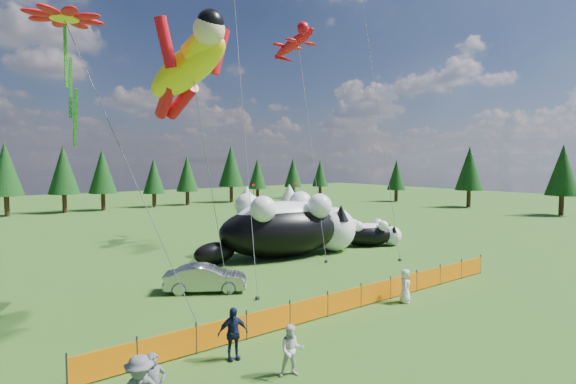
{
  "coord_description": "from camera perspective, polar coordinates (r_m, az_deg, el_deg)",
  "views": [
    {
      "loc": [
        -13.5,
        -16.64,
        6.54
      ],
      "look_at": [
        2.25,
        4.0,
        4.72
      ],
      "focal_mm": 28.0,
      "sensor_mm": 36.0,
      "label": 1
    }
  ],
  "objects": [
    {
      "name": "festival_tents",
      "position": [
        61.92,
        -13.91,
        -0.88
      ],
      "size": [
        50.0,
        3.2,
        2.8
      ],
      "primitive_type": null,
      "color": "white",
      "rests_on": "ground"
    },
    {
      "name": "cat_large",
      "position": [
        30.82,
        0.07,
        -4.36
      ],
      "size": [
        11.95,
        5.61,
        4.33
      ],
      "rotation": [
        0.0,
        0.0,
        -0.17
      ],
      "color": "black",
      "rests_on": "ground"
    },
    {
      "name": "cat_small",
      "position": [
        35.16,
        10.43,
        -5.2
      ],
      "size": [
        5.1,
        3.76,
        2.02
      ],
      "rotation": [
        0.0,
        0.0,
        -0.52
      ],
      "color": "black",
      "rests_on": "ground"
    },
    {
      "name": "superhero_kite",
      "position": [
        19.51,
        -12.71,
        15.05
      ],
      "size": [
        5.92,
        6.14,
        12.69
      ],
      "color": "yellow",
      "rests_on": "ground"
    },
    {
      "name": "spectator_c",
      "position": [
        15.54,
        -7.02,
        -17.4
      ],
      "size": [
        1.12,
        0.74,
        1.75
      ],
      "primitive_type": "imported",
      "rotation": [
        0.0,
        0.0,
        -0.22
      ],
      "color": "#151D3B",
      "rests_on": "ground"
    },
    {
      "name": "ground",
      "position": [
        22.4,
        1.67,
        -12.98
      ],
      "size": [
        160.0,
        160.0,
        0.0
      ],
      "primitive_type": "plane",
      "color": "#0D3509",
      "rests_on": "ground"
    },
    {
      "name": "spectator_e",
      "position": [
        21.81,
        14.66,
        -11.47
      ],
      "size": [
        0.9,
        0.86,
        1.54
      ],
      "primitive_type": "imported",
      "rotation": [
        0.0,
        0.0,
        0.68
      ],
      "color": "silver",
      "rests_on": "ground"
    },
    {
      "name": "gecko_kite",
      "position": [
        37.56,
        0.85,
        18.4
      ],
      "size": [
        5.32,
        10.79,
        17.95
      ],
      "color": "red",
      "rests_on": "ground"
    },
    {
      "name": "safety_fence",
      "position": [
        20.11,
        7.22,
        -13.5
      ],
      "size": [
        22.06,
        0.06,
        1.1
      ],
      "color": "#262626",
      "rests_on": "ground"
    },
    {
      "name": "flower_kite",
      "position": [
        20.38,
        -26.49,
        18.78
      ],
      "size": [
        5.22,
        6.63,
        13.22
      ],
      "color": "red",
      "rests_on": "ground"
    },
    {
      "name": "spectator_b",
      "position": [
        14.42,
        0.47,
        -19.48
      ],
      "size": [
        0.89,
        0.77,
        1.59
      ],
      "primitive_type": "imported",
      "rotation": [
        0.0,
        0.0,
        -0.51
      ],
      "color": "silver",
      "rests_on": "ground"
    },
    {
      "name": "car",
      "position": [
        23.21,
        -10.42,
        -10.72
      ],
      "size": [
        4.19,
        3.36,
        1.34
      ],
      "primitive_type": "imported",
      "rotation": [
        0.0,
        0.0,
        1.01
      ],
      "color": "#A7A8AC",
      "rests_on": "ground"
    },
    {
      "name": "tree_line",
      "position": [
        63.15,
        -24.98,
        1.32
      ],
      "size": [
        90.0,
        4.0,
        8.0
      ],
      "primitive_type": null,
      "color": "black",
      "rests_on": "ground"
    },
    {
      "name": "diamond_kite_b",
      "position": [
        38.51,
        9.5,
        22.41
      ],
      "size": [
        4.05,
        7.32,
        21.25
      ],
      "color": "#0C7C94",
      "rests_on": "ground"
    }
  ]
}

